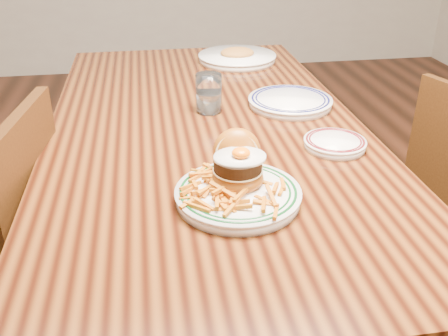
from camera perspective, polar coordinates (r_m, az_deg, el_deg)
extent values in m
plane|color=black|center=(1.81, -1.63, -17.31)|extent=(6.00, 6.00, 0.00)
cube|color=black|center=(1.39, -2.03, 4.16)|extent=(0.85, 1.60, 0.05)
cylinder|color=black|center=(2.22, -13.72, 2.28)|extent=(0.07, 0.07, 0.70)
cylinder|color=black|center=(2.27, 4.94, 3.60)|extent=(0.07, 0.07, 0.70)
cube|color=#3B210C|center=(1.28, -21.04, -3.66)|extent=(0.08, 0.41, 0.44)
cylinder|color=#3B210C|center=(1.68, -16.82, -13.85)|extent=(0.04, 0.04, 0.40)
cylinder|color=#3B210C|center=(1.95, 19.45, -8.23)|extent=(0.04, 0.04, 0.37)
cylinder|color=white|center=(1.01, 1.61, -3.31)|extent=(0.25, 0.25, 0.02)
cylinder|color=white|center=(1.01, 1.61, -2.70)|extent=(0.26, 0.26, 0.01)
torus|color=#0B4017|center=(1.01, 1.62, -2.61)|extent=(0.24, 0.24, 0.01)
torus|color=#0B4017|center=(1.01, 1.62, -2.61)|extent=(0.21, 0.21, 0.01)
ellipsoid|color=#934313|center=(1.03, 1.57, -1.11)|extent=(0.11, 0.11, 0.05)
cylinder|color=beige|center=(1.02, 1.58, -0.23)|extent=(0.10, 0.10, 0.00)
cylinder|color=black|center=(1.01, 1.59, 0.49)|extent=(0.10, 0.10, 0.03)
ellipsoid|color=silver|center=(1.00, 1.82, 1.25)|extent=(0.11, 0.09, 0.01)
ellipsoid|color=#FF6805|center=(1.00, 1.96, 1.72)|extent=(0.04, 0.04, 0.02)
ellipsoid|color=#934313|center=(1.07, 1.48, 1.89)|extent=(0.11, 0.10, 0.12)
cylinder|color=beige|center=(1.05, 1.51, 1.41)|extent=(0.10, 0.05, 0.09)
cylinder|color=white|center=(1.26, 12.53, 2.60)|extent=(0.15, 0.15, 0.02)
cylinder|color=white|center=(1.26, 12.57, 3.04)|extent=(0.15, 0.15, 0.01)
torus|color=#531316|center=(1.26, 12.58, 3.11)|extent=(0.14, 0.14, 0.01)
torus|color=#531316|center=(1.26, 12.58, 3.11)|extent=(0.13, 0.13, 0.00)
cube|color=silver|center=(1.27, 13.19, 3.29)|extent=(0.09, 0.06, 0.00)
cylinder|color=white|center=(1.51, 7.56, 7.36)|extent=(0.24, 0.24, 0.02)
cylinder|color=white|center=(1.50, 7.58, 7.80)|extent=(0.25, 0.25, 0.01)
torus|color=#0E0F46|center=(1.50, 7.59, 7.86)|extent=(0.23, 0.23, 0.01)
torus|color=#0E0F46|center=(1.50, 7.59, 7.86)|extent=(0.21, 0.21, 0.01)
cylinder|color=white|center=(1.44, -1.75, 8.54)|extent=(0.07, 0.07, 0.11)
cylinder|color=silver|center=(1.45, -1.74, 7.57)|extent=(0.06, 0.06, 0.05)
cylinder|color=white|center=(1.94, 1.51, 12.37)|extent=(0.29, 0.29, 0.02)
cylinder|color=white|center=(1.94, 1.52, 12.76)|extent=(0.29, 0.29, 0.01)
ellipsoid|color=#AE7431|center=(1.94, 1.52, 13.04)|extent=(0.13, 0.11, 0.04)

